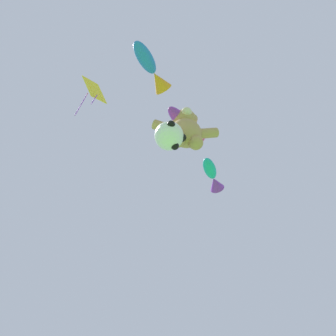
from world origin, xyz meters
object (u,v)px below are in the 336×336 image
(teddy_bear_kite, at_px, (185,129))
(fish_kite_teal, at_px, (213,176))
(fish_kite_violet, at_px, (187,127))
(soccer_ball_kite, at_px, (169,136))
(fish_kite_cobalt, at_px, (152,70))
(diamond_kite, at_px, (94,91))

(teddy_bear_kite, height_order, fish_kite_teal, fish_kite_teal)
(fish_kite_teal, bearing_deg, fish_kite_violet, -123.46)
(soccer_ball_kite, relative_size, fish_kite_teal, 0.60)
(fish_kite_teal, height_order, fish_kite_cobalt, fish_kite_teal)
(fish_kite_teal, xyz_separation_m, fish_kite_cobalt, (-3.21, -4.46, -0.77))
(fish_kite_teal, xyz_separation_m, fish_kite_violet, (-1.62, -2.45, -0.59))
(fish_kite_teal, relative_size, diamond_kite, 0.51)
(soccer_ball_kite, height_order, fish_kite_violet, fish_kite_violet)
(fish_kite_violet, height_order, diamond_kite, diamond_kite)
(diamond_kite, bearing_deg, fish_kite_violet, 3.28)
(teddy_bear_kite, xyz_separation_m, fish_kite_cobalt, (-1.47, -1.81, 0.52))
(soccer_ball_kite, distance_m, fish_kite_cobalt, 2.51)
(fish_kite_violet, relative_size, fish_kite_cobalt, 0.96)
(soccer_ball_kite, bearing_deg, teddy_bear_kite, 20.70)
(fish_kite_violet, bearing_deg, teddy_bear_kite, -121.86)
(teddy_bear_kite, relative_size, diamond_kite, 0.73)
(soccer_ball_kite, relative_size, fish_kite_violet, 0.60)
(teddy_bear_kite, distance_m, diamond_kite, 4.57)
(soccer_ball_kite, distance_m, diamond_kite, 4.94)
(soccer_ball_kite, xyz_separation_m, fish_kite_cobalt, (-0.83, -1.57, 1.77))
(fish_kite_cobalt, relative_size, diamond_kite, 0.54)
(fish_kite_violet, height_order, fish_kite_cobalt, fish_kite_violet)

